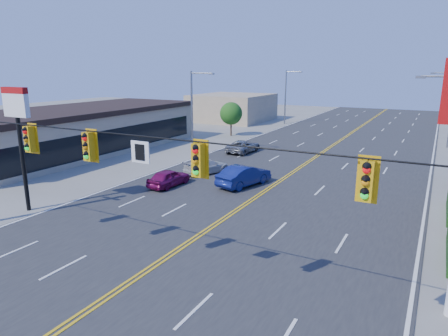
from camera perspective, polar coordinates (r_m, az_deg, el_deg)
The scene contains 13 objects.
ground at distance 16.44m, azimuth -14.23°, elevation -16.31°, with size 160.00×160.00×0.00m, color gray.
road at distance 32.84m, azimuth 9.90°, elevation -0.61°, with size 20.00×120.00×0.06m, color #2D2D30.
signal_span at distance 14.72m, azimuth -15.70°, elevation 0.54°, with size 24.32×0.34×9.00m.
strip_mall at distance 43.04m, azimuth -19.99°, elevation 5.21°, with size 10.40×26.40×4.40m.
pizza_hut_sign at distance 25.49m, azimuth -27.32°, elevation 5.68°, with size 1.90×0.30×6.85m.
streetlight_sw at distance 38.50m, azimuth -4.36°, elevation 8.46°, with size 2.55×0.25×8.00m.
streetlight_nw at distance 61.92m, azimuth 8.96°, elevation 10.40°, with size 2.55×0.25×8.00m.
tree_west at distance 50.11m, azimuth 1.02°, elevation 7.79°, with size 2.80×2.80×4.20m.
bld_west_far at distance 65.76m, azimuth 1.23°, elevation 8.65°, with size 11.00×12.00×4.20m, color tan.
car_magenta at distance 28.64m, azimuth -7.89°, elevation -1.49°, with size 1.44×3.59×1.22m, color #7D0D4A.
car_blue at distance 28.49m, azimuth 2.88°, elevation -1.19°, with size 1.56×4.48×1.48m, color navy.
car_white at distance 31.90m, azimuth -2.48°, elevation 0.18°, with size 1.62×4.00×1.16m, color silver.
car_silver at distance 39.98m, azimuth 2.77°, elevation 3.04°, with size 2.04×4.43×1.23m, color gray.
Camera 1 is at (9.95, -10.23, 8.16)m, focal length 32.00 mm.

